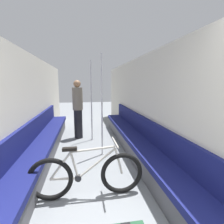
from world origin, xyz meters
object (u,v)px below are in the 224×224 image
Objects in this scene: bench_seat_row_right at (136,142)px; grab_pole_far at (91,102)px; bicycle at (87,175)px; passenger_standing at (78,109)px; bench_seat_row_left at (41,147)px; grab_pole_near at (102,107)px.

grab_pole_far is (-0.97, 1.20, 0.83)m from bench_seat_row_right.
bicycle is 0.95× the size of passenger_standing.
bench_seat_row_left and bench_seat_row_right have the same top height.
grab_pole_near is 1.31× the size of passenger_standing.
bench_seat_row_left is 1.56m from grab_pole_near.
bench_seat_row_left is 1.75m from passenger_standing.
bicycle is 0.73× the size of grab_pole_near.
bench_seat_row_left is at bearing -176.93° from grab_pole_near.
bench_seat_row_left is at bearing 180.00° from bench_seat_row_right.
bench_seat_row_right is 2.39× the size of grab_pole_far.
bench_seat_row_left is at bearing 137.78° from bicycle.
bicycle is at bearing -94.61° from grab_pole_far.
bench_seat_row_right is at bearing -5.11° from grab_pole_near.
passenger_standing is (-0.57, 1.38, -0.21)m from grab_pole_near.
bicycle is at bearing -104.52° from grab_pole_near.
grab_pole_near is at bearing 174.89° from bench_seat_row_right.
grab_pole_far is at bearing 98.79° from grab_pole_near.
grab_pole_near is 1.00× the size of grab_pole_far.
grab_pole_near reaches higher than passenger_standing.
bicycle is 2.74m from grab_pole_far.
grab_pole_far is 0.52m from passenger_standing.
bicycle is 2.93m from passenger_standing.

